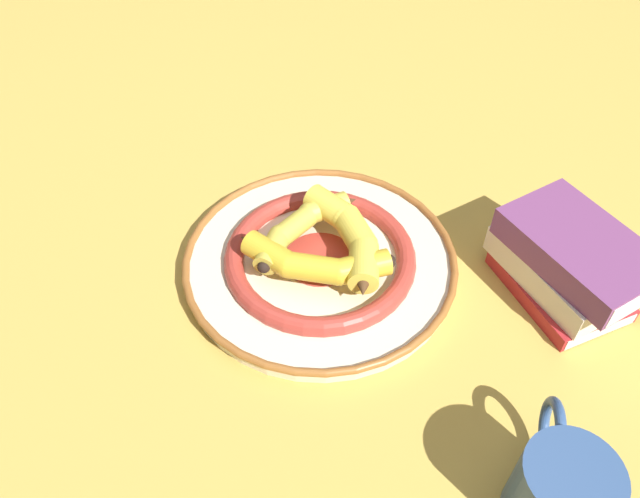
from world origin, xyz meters
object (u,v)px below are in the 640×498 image
object	(u,v)px
decorative_bowl	(320,260)
banana_b	(312,263)
banana_c	(350,236)
banana_a	(300,226)
coffee_mug	(560,491)
book_stack	(572,262)

from	to	relation	value
decorative_bowl	banana_b	size ratio (longest dim) A/B	1.75
decorative_bowl	banana_c	size ratio (longest dim) A/B	2.02
banana_a	coffee_mug	xyz separation A→B (m)	(0.30, -0.31, -0.00)
banana_b	banana_c	bearing A→B (deg)	53.37
decorative_bowl	coffee_mug	xyz separation A→B (m)	(0.27, -0.28, 0.03)
banana_c	book_stack	world-z (taller)	book_stack
banana_b	coffee_mug	bearing A→B (deg)	-39.59
banana_b	book_stack	bearing A→B (deg)	11.35
banana_a	banana_b	distance (m)	0.07
banana_b	book_stack	distance (m)	0.32
banana_c	book_stack	xyz separation A→B (m)	(0.28, 0.00, -0.00)
banana_a	decorative_bowl	bearing A→B (deg)	82.34
decorative_bowl	banana_a	bearing A→B (deg)	140.01
decorative_bowl	coffee_mug	bearing A→B (deg)	-45.93
banana_a	book_stack	size ratio (longest dim) A/B	0.70
banana_a	book_stack	bearing A→B (deg)	120.69
banana_a	book_stack	world-z (taller)	book_stack
banana_b	book_stack	xyz separation A→B (m)	(0.32, 0.05, -0.00)
decorative_bowl	book_stack	size ratio (longest dim) A/B	1.59
decorative_bowl	coffee_mug	distance (m)	0.39
banana_a	banana_b	bearing A→B (deg)	55.20
book_stack	banana_b	bearing A→B (deg)	-121.36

